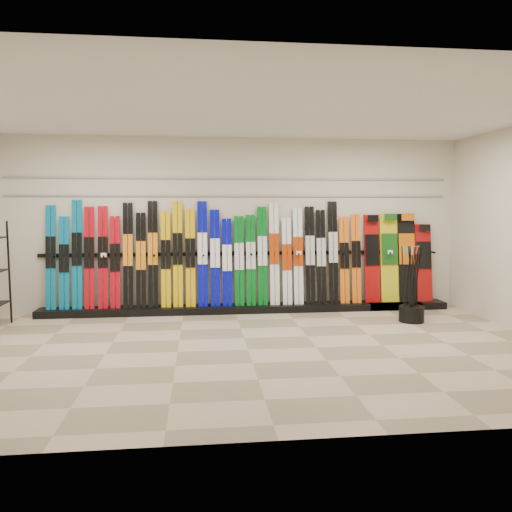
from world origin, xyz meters
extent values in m
plane|color=gray|center=(0.00, 0.00, 0.00)|extent=(8.00, 8.00, 0.00)
plane|color=beige|center=(0.00, 2.50, 1.50)|extent=(8.00, 0.00, 8.00)
plane|color=silver|center=(0.00, 0.00, 3.00)|extent=(8.00, 8.00, 0.00)
cube|color=black|center=(0.22, 2.28, 0.06)|extent=(8.00, 0.40, 0.12)
cube|color=#06658F|center=(-3.05, 2.34, 0.98)|extent=(0.17, 0.24, 1.72)
cube|color=#06658F|center=(-2.84, 2.33, 0.89)|extent=(0.17, 0.22, 1.54)
cube|color=#06658F|center=(-2.63, 2.35, 1.02)|extent=(0.17, 0.26, 1.81)
cube|color=#B00915|center=(-2.43, 2.34, 0.97)|extent=(0.17, 0.24, 1.70)
cube|color=#B00915|center=(-2.21, 2.34, 0.97)|extent=(0.17, 0.24, 1.71)
cube|color=#B00915|center=(-2.01, 2.33, 0.89)|extent=(0.17, 0.22, 1.54)
cube|color=black|center=(-1.80, 2.35, 1.00)|extent=(0.17, 0.25, 1.77)
cube|color=black|center=(-1.59, 2.34, 0.92)|extent=(0.17, 0.23, 1.60)
cube|color=black|center=(-1.39, 2.35, 1.02)|extent=(0.17, 0.25, 1.79)
cube|color=#E1B10A|center=(-1.17, 2.34, 0.93)|extent=(0.17, 0.23, 1.62)
cube|color=#E1B10A|center=(-0.97, 2.35, 1.01)|extent=(0.17, 0.25, 1.79)
cube|color=#E1B10A|center=(-0.76, 2.34, 0.95)|extent=(0.17, 0.24, 1.65)
cube|color=#050AAF|center=(-0.55, 2.35, 1.01)|extent=(0.17, 0.25, 1.79)
cube|color=#050AAF|center=(-0.34, 2.34, 0.94)|extent=(0.17, 0.23, 1.65)
cube|color=#050AAF|center=(-0.13, 2.33, 0.87)|extent=(0.17, 0.21, 1.49)
cube|color=#036518|center=(0.07, 2.33, 0.89)|extent=(0.17, 0.22, 1.53)
cube|color=#036518|center=(0.28, 2.33, 0.90)|extent=(0.17, 0.22, 1.56)
cube|color=#036518|center=(0.48, 2.34, 0.97)|extent=(0.17, 0.24, 1.70)
cube|color=white|center=(0.69, 2.35, 1.00)|extent=(0.17, 0.25, 1.76)
cube|color=white|center=(0.91, 2.33, 0.87)|extent=(0.17, 0.21, 1.50)
cube|color=white|center=(1.11, 2.34, 0.95)|extent=(0.17, 0.24, 1.67)
cube|color=black|center=(1.32, 2.34, 0.97)|extent=(0.17, 0.24, 1.70)
cube|color=black|center=(1.52, 2.34, 0.94)|extent=(0.17, 0.23, 1.64)
cube|color=black|center=(1.74, 2.35, 1.01)|extent=(0.17, 0.25, 1.79)
cube|color=orange|center=(1.94, 2.33, 0.88)|extent=(0.17, 0.22, 1.52)
cube|color=orange|center=(2.15, 2.33, 0.90)|extent=(0.17, 0.22, 1.56)
cube|color=#990C0C|center=(2.45, 2.36, 0.90)|extent=(0.27, 0.24, 1.55)
cube|color=gold|center=(2.77, 2.36, 0.90)|extent=(0.32, 0.24, 1.57)
cube|color=black|center=(3.09, 2.36, 0.90)|extent=(0.33, 0.24, 1.57)
cube|color=#990C0C|center=(3.41, 2.35, 0.81)|extent=(0.30, 0.22, 1.38)
cylinder|color=black|center=(2.72, 1.25, 0.12)|extent=(0.39, 0.39, 0.25)
cylinder|color=black|center=(2.73, 1.21, 0.61)|extent=(0.07, 0.07, 1.18)
cylinder|color=black|center=(2.65, 1.12, 0.61)|extent=(0.11, 0.03, 1.18)
cylinder|color=black|center=(2.73, 1.31, 0.61)|extent=(0.02, 0.12, 1.18)
cylinder|color=black|center=(2.57, 1.24, 0.61)|extent=(0.07, 0.10, 1.18)
cylinder|color=black|center=(2.75, 1.26, 0.61)|extent=(0.10, 0.07, 1.18)
cylinder|color=black|center=(2.73, 1.23, 0.61)|extent=(0.11, 0.16, 1.17)
cylinder|color=black|center=(2.68, 1.34, 0.61)|extent=(0.12, 0.12, 1.17)
cylinder|color=black|center=(2.83, 1.31, 0.61)|extent=(0.10, 0.11, 1.18)
cylinder|color=black|center=(2.75, 1.19, 0.61)|extent=(0.15, 0.15, 1.17)
cylinder|color=black|center=(2.70, 1.26, 0.61)|extent=(0.11, 0.06, 1.18)
cylinder|color=black|center=(2.69, 1.20, 0.61)|extent=(0.03, 0.05, 1.18)
cylinder|color=black|center=(2.81, 1.28, 0.61)|extent=(0.06, 0.16, 1.17)
cube|color=gray|center=(0.00, 2.48, 2.00)|extent=(7.60, 0.02, 0.03)
cube|color=gray|center=(0.00, 2.48, 2.30)|extent=(7.60, 0.02, 0.03)
camera|label=1|loc=(-0.59, -6.18, 1.82)|focal=35.00mm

